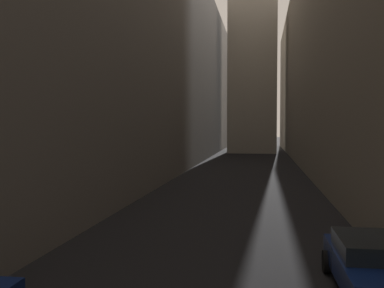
% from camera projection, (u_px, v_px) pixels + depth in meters
% --- Properties ---
extents(ground_plane, '(264.00, 264.00, 0.00)m').
position_uv_depth(ground_plane, '(245.00, 170.00, 42.66)').
color(ground_plane, black).
extents(building_block_left, '(10.01, 108.00, 23.03)m').
position_uv_depth(building_block_left, '(146.00, 58.00, 45.84)').
color(building_block_left, slate).
rests_on(building_block_left, ground).
extents(building_block_right, '(13.91, 108.00, 22.84)m').
position_uv_depth(building_block_right, '(376.00, 53.00, 42.17)').
color(building_block_right, gray).
rests_on(building_block_right, ground).
extents(parked_car_right_third, '(1.89, 4.53, 1.44)m').
position_uv_depth(parked_car_right_third, '(370.00, 264.00, 11.11)').
color(parked_car_right_third, navy).
rests_on(parked_car_right_third, ground).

